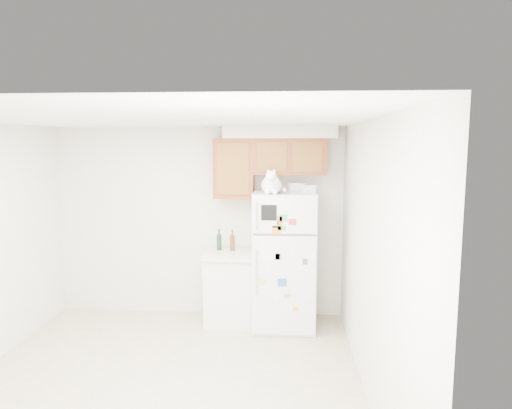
# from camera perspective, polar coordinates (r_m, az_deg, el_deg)

# --- Properties ---
(ground_plane) EXTENTS (3.80, 4.00, 0.01)m
(ground_plane) POSITION_cam_1_polar(r_m,az_deg,el_deg) (4.69, -11.89, -21.77)
(ground_plane) COLOR beige
(room_shell) EXTENTS (3.84, 4.04, 2.52)m
(room_shell) POSITION_cam_1_polar(r_m,az_deg,el_deg) (4.34, -10.08, -0.61)
(room_shell) COLOR silver
(room_shell) RESTS_ON ground_plane
(refrigerator) EXTENTS (0.76, 0.78, 1.70)m
(refrigerator) POSITION_cam_1_polar(r_m,az_deg,el_deg) (5.71, 3.57, -6.92)
(refrigerator) COLOR white
(refrigerator) RESTS_ON ground_plane
(base_counter) EXTENTS (0.64, 0.64, 0.92)m
(base_counter) POSITION_cam_1_polar(r_m,az_deg,el_deg) (5.94, -3.24, -10.26)
(base_counter) COLOR white
(base_counter) RESTS_ON ground_plane
(cat) EXTENTS (0.30, 0.44, 0.31)m
(cat) POSITION_cam_1_polar(r_m,az_deg,el_deg) (5.33, 1.97, 2.56)
(cat) COLOR white
(cat) RESTS_ON refrigerator
(storage_box_back) EXTENTS (0.21, 0.17, 0.10)m
(storage_box_back) POSITION_cam_1_polar(r_m,az_deg,el_deg) (5.72, 5.08, 2.23)
(storage_box_back) COLOR white
(storage_box_back) RESTS_ON refrigerator
(storage_box_front) EXTENTS (0.18, 0.16, 0.09)m
(storage_box_front) POSITION_cam_1_polar(r_m,az_deg,el_deg) (5.52, 6.55, 1.96)
(storage_box_front) COLOR white
(storage_box_front) RESTS_ON refrigerator
(bottle_green) EXTENTS (0.06, 0.06, 0.28)m
(bottle_green) POSITION_cam_1_polar(r_m,az_deg,el_deg) (5.91, -4.64, -4.36)
(bottle_green) COLOR #19381E
(bottle_green) RESTS_ON base_counter
(bottle_amber) EXTENTS (0.06, 0.06, 0.27)m
(bottle_amber) POSITION_cam_1_polar(r_m,az_deg,el_deg) (5.87, -2.98, -4.47)
(bottle_amber) COLOR #593814
(bottle_amber) RESTS_ON base_counter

